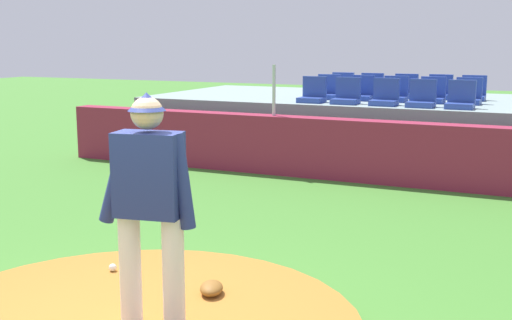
% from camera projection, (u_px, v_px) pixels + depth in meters
% --- Properties ---
extents(pitcher, '(0.79, 0.35, 1.81)m').
position_uv_depth(pitcher, '(149.00, 194.00, 4.88)').
color(pitcher, white).
rests_on(pitcher, pitchers_mound).
extents(baseball, '(0.07, 0.07, 0.07)m').
position_uv_depth(baseball, '(113.00, 267.00, 6.26)').
color(baseball, white).
rests_on(baseball, pitchers_mound).
extents(fielding_glove, '(0.30, 0.35, 0.11)m').
position_uv_depth(fielding_glove, '(211.00, 288.00, 5.69)').
color(fielding_glove, brown).
rests_on(fielding_glove, pitchers_mound).
extents(brick_barrier, '(12.14, 0.40, 1.07)m').
position_uv_depth(brick_barrier, '(365.00, 151.00, 11.25)').
color(brick_barrier, maroon).
rests_on(brick_barrier, ground_plane).
extents(fence_post_left, '(0.06, 0.06, 0.92)m').
position_uv_depth(fence_post_left, '(274.00, 90.00, 11.78)').
color(fence_post_left, silver).
rests_on(fence_post_left, brick_barrier).
extents(bleacher_platform, '(10.49, 4.24, 1.22)m').
position_uv_depth(bleacher_platform, '(401.00, 127.00, 13.75)').
color(bleacher_platform, gray).
rests_on(bleacher_platform, ground_plane).
extents(stadium_chair_0, '(0.48, 0.44, 0.50)m').
position_uv_depth(stadium_chair_0, '(313.00, 94.00, 12.79)').
color(stadium_chair_0, '#284298').
rests_on(stadium_chair_0, bleacher_platform).
extents(stadium_chair_1, '(0.48, 0.44, 0.50)m').
position_uv_depth(stadium_chair_1, '(347.00, 96.00, 12.49)').
color(stadium_chair_1, '#284298').
rests_on(stadium_chair_1, bleacher_platform).
extents(stadium_chair_2, '(0.48, 0.44, 0.50)m').
position_uv_depth(stadium_chair_2, '(385.00, 97.00, 12.19)').
color(stadium_chair_2, '#284298').
rests_on(stadium_chair_2, bleacher_platform).
extents(stadium_chair_3, '(0.48, 0.44, 0.50)m').
position_uv_depth(stadium_chair_3, '(422.00, 98.00, 11.89)').
color(stadium_chair_3, '#284298').
rests_on(stadium_chair_3, bleacher_platform).
extents(stadium_chair_4, '(0.48, 0.44, 0.50)m').
position_uv_depth(stadium_chair_4, '(461.00, 100.00, 11.62)').
color(stadium_chair_4, '#284298').
rests_on(stadium_chair_4, bleacher_platform).
extents(stadium_chair_5, '(0.48, 0.44, 0.50)m').
position_uv_depth(stadium_chair_5, '(328.00, 91.00, 13.55)').
color(stadium_chair_5, '#284298').
rests_on(stadium_chair_5, bleacher_platform).
extents(stadium_chair_6, '(0.48, 0.44, 0.50)m').
position_uv_depth(stadium_chair_6, '(361.00, 92.00, 13.25)').
color(stadium_chair_6, '#284298').
rests_on(stadium_chair_6, bleacher_platform).
extents(stadium_chair_7, '(0.48, 0.44, 0.50)m').
position_uv_depth(stadium_chair_7, '(395.00, 94.00, 12.97)').
color(stadium_chair_7, '#284298').
rests_on(stadium_chair_7, bleacher_platform).
extents(stadium_chair_8, '(0.48, 0.44, 0.50)m').
position_uv_depth(stadium_chair_8, '(432.00, 95.00, 12.69)').
color(stadium_chair_8, '#284298').
rests_on(stadium_chair_8, bleacher_platform).
extents(stadium_chair_9, '(0.48, 0.44, 0.50)m').
position_uv_depth(stadium_chair_9, '(468.00, 96.00, 12.44)').
color(stadium_chair_9, '#284298').
rests_on(stadium_chair_9, bleacher_platform).
extents(stadium_chair_10, '(0.48, 0.44, 0.50)m').
position_uv_depth(stadium_chair_10, '(342.00, 88.00, 14.36)').
color(stadium_chair_10, '#284298').
rests_on(stadium_chair_10, bleacher_platform).
extents(stadium_chair_11, '(0.48, 0.44, 0.50)m').
position_uv_depth(stadium_chair_11, '(371.00, 89.00, 14.08)').
color(stadium_chair_11, '#284298').
rests_on(stadium_chair_11, bleacher_platform).
extents(stadium_chair_12, '(0.48, 0.44, 0.50)m').
position_uv_depth(stadium_chair_12, '(405.00, 90.00, 13.76)').
color(stadium_chair_12, '#284298').
rests_on(stadium_chair_12, bleacher_platform).
extents(stadium_chair_13, '(0.48, 0.44, 0.50)m').
position_uv_depth(stadium_chair_13, '(440.00, 91.00, 13.52)').
color(stadium_chair_13, '#284298').
rests_on(stadium_chair_13, bleacher_platform).
extents(stadium_chair_14, '(0.48, 0.44, 0.50)m').
position_uv_depth(stadium_chair_14, '(473.00, 93.00, 13.22)').
color(stadium_chair_14, '#284298').
rests_on(stadium_chair_14, bleacher_platform).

